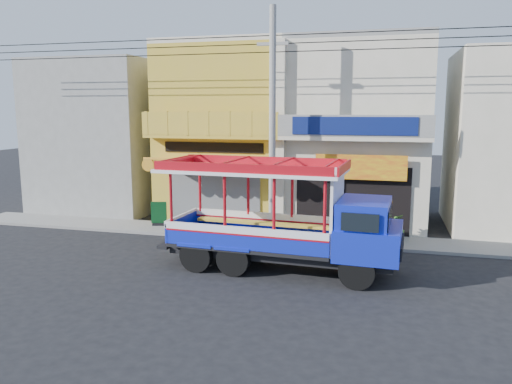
# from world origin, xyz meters

# --- Properties ---
(ground) EXTENTS (90.00, 90.00, 0.00)m
(ground) POSITION_xyz_m (0.00, 0.00, 0.00)
(ground) COLOR black
(ground) RESTS_ON ground
(sidewalk) EXTENTS (30.00, 2.00, 0.12)m
(sidewalk) POSITION_xyz_m (0.00, 4.00, 0.06)
(sidewalk) COLOR slate
(sidewalk) RESTS_ON ground
(shophouse_left) EXTENTS (6.00, 7.50, 8.24)m
(shophouse_left) POSITION_xyz_m (-4.00, 7.96, 4.11)
(shophouse_left) COLOR gold
(shophouse_left) RESTS_ON ground
(shophouse_right) EXTENTS (6.00, 6.75, 8.24)m
(shophouse_right) POSITION_xyz_m (2.00, 7.96, 4.11)
(shophouse_right) COLOR beige
(shophouse_right) RESTS_ON ground
(party_pilaster) EXTENTS (0.35, 0.30, 8.00)m
(party_pilaster) POSITION_xyz_m (-1.00, 4.85, 4.00)
(party_pilaster) COLOR beige
(party_pilaster) RESTS_ON ground
(filler_building_left) EXTENTS (6.00, 6.00, 7.60)m
(filler_building_left) POSITION_xyz_m (-11.00, 8.00, 3.80)
(filler_building_left) COLOR gray
(filler_building_left) RESTS_ON ground
(utility_pole) EXTENTS (28.00, 0.26, 9.00)m
(utility_pole) POSITION_xyz_m (-0.85, 3.30, 5.03)
(utility_pole) COLOR gray
(utility_pole) RESTS_ON ground
(songthaew_truck) EXTENTS (7.81, 2.97, 3.58)m
(songthaew_truck) POSITION_xyz_m (0.61, -0.16, 1.72)
(songthaew_truck) COLOR black
(songthaew_truck) RESTS_ON ground
(green_sign) EXTENTS (0.68, 0.46, 1.04)m
(green_sign) POSITION_xyz_m (-6.34, 4.28, 0.56)
(green_sign) COLOR black
(green_sign) RESTS_ON sidewalk
(potted_plant_a) EXTENTS (1.17, 1.16, 0.98)m
(potted_plant_a) POSITION_xyz_m (2.63, 3.92, 0.61)
(potted_plant_a) COLOR #2A5919
(potted_plant_a) RESTS_ON sidewalk
(potted_plant_b) EXTENTS (0.73, 0.74, 1.05)m
(potted_plant_b) POSITION_xyz_m (2.79, 4.37, 0.64)
(potted_plant_b) COLOR #2A5919
(potted_plant_b) RESTS_ON sidewalk
(potted_plant_c) EXTENTS (0.80, 0.80, 1.04)m
(potted_plant_c) POSITION_xyz_m (3.79, 4.21, 0.64)
(potted_plant_c) COLOR #2A5919
(potted_plant_c) RESTS_ON sidewalk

